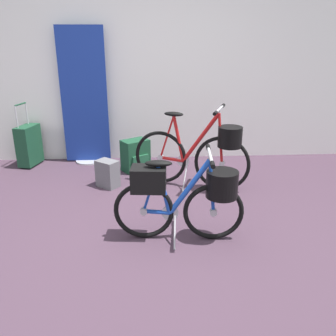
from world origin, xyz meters
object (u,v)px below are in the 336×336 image
backpack_on_floor (136,156)px  rolling_suitcase (29,145)px  display_bike_left (201,151)px  folding_bike_foreground (184,194)px  handbag_on_floor (108,174)px  floor_banner_stand (85,104)px

backpack_on_floor → rolling_suitcase: bearing=168.5°
display_bike_left → folding_bike_foreground: bearing=-105.4°
display_bike_left → rolling_suitcase: (-2.16, 0.89, -0.15)m
folding_bike_foreground → rolling_suitcase: (-1.86, 1.98, -0.13)m
rolling_suitcase → handbag_on_floor: 1.37m
floor_banner_stand → rolling_suitcase: (-0.75, -0.11, -0.51)m
display_bike_left → backpack_on_floor: (-0.75, 0.60, -0.23)m
display_bike_left → handbag_on_floor: (-1.06, 0.09, -0.28)m
backpack_on_floor → folding_bike_foreground: bearing=-75.1°
display_bike_left → handbag_on_floor: size_ratio=4.03×
handbag_on_floor → rolling_suitcase: bearing=144.4°
backpack_on_floor → display_bike_left: bearing=-38.6°
floor_banner_stand → handbag_on_floor: (0.36, -0.91, -0.64)m
folding_bike_foreground → display_bike_left: 1.14m
handbag_on_floor → backpack_on_floor: bearing=59.0°
display_bike_left → backpack_on_floor: bearing=141.4°
backpack_on_floor → handbag_on_floor: 0.59m
folding_bike_foreground → handbag_on_floor: folding_bike_foreground is taller
floor_banner_stand → backpack_on_floor: (0.66, -0.40, -0.60)m
folding_bike_foreground → display_bike_left: size_ratio=0.86×
floor_banner_stand → backpack_on_floor: 0.98m
folding_bike_foreground → display_bike_left: display_bike_left is taller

